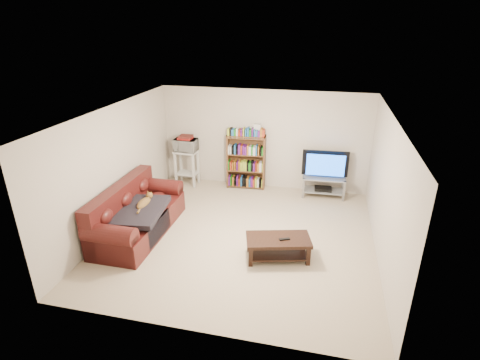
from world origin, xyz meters
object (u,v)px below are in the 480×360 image
(coffee_table, at_px, (278,244))
(bookshelf, at_px, (246,161))
(tv_stand, at_px, (324,183))
(sofa, at_px, (135,217))

(coffee_table, height_order, bookshelf, bookshelf)
(coffee_table, bearing_deg, tv_stand, 61.19)
(tv_stand, height_order, bookshelf, bookshelf)
(coffee_table, xyz_separation_m, bookshelf, (-1.19, 2.87, 0.41))
(sofa, xyz_separation_m, tv_stand, (3.53, 2.50, -0.00))
(sofa, relative_size, coffee_table, 1.90)
(sofa, height_order, coffee_table, sofa)
(sofa, xyz_separation_m, coffee_table, (2.83, -0.25, -0.06))
(coffee_table, xyz_separation_m, tv_stand, (0.70, 2.75, 0.06))
(sofa, distance_m, tv_stand, 4.32)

